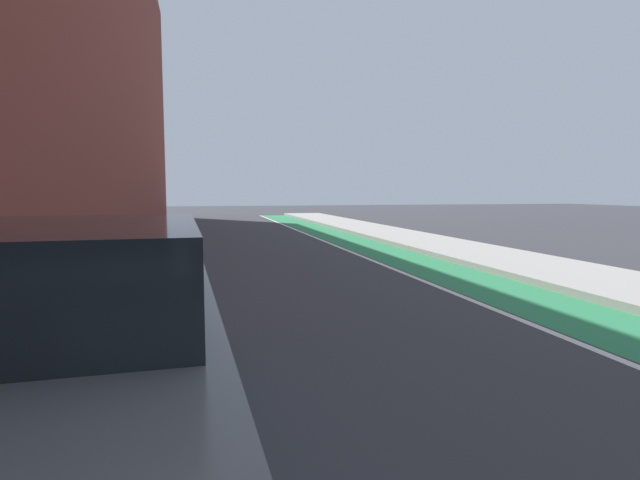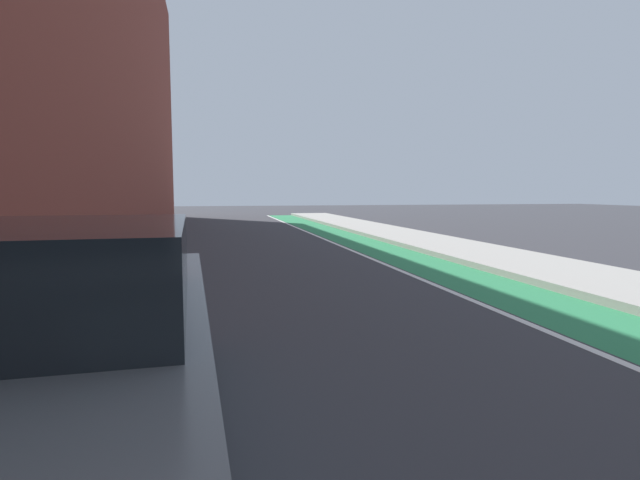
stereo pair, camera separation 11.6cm
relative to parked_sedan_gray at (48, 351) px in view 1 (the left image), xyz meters
name	(u,v)px [view 1 (the left image)]	position (x,y,z in m)	size (l,w,h in m)	color
ground_plane	(285,263)	(2.81, 8.62, -0.79)	(95.15, 95.15, 0.00)	#38383D
bike_lane_paint	(378,250)	(5.88, 10.62, -0.79)	(1.60, 43.25, 0.00)	#2D8451
lane_divider_stripe	(348,251)	(4.98, 10.62, -0.79)	(0.12, 43.25, 0.00)	white
sidewalk_right	(443,246)	(7.95, 10.62, -0.72)	(2.55, 43.25, 0.14)	#A8A59E
parked_sedan_gray	(48,351)	(0.00, 0.00, 0.00)	(2.11, 4.83, 1.53)	#595B60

